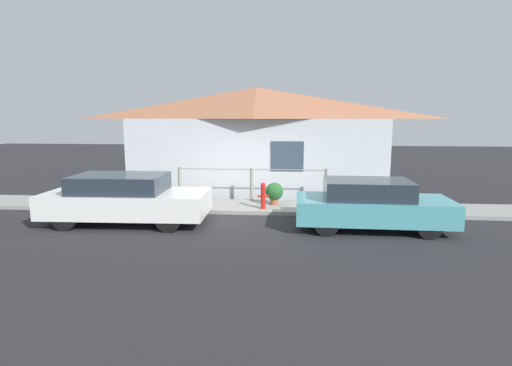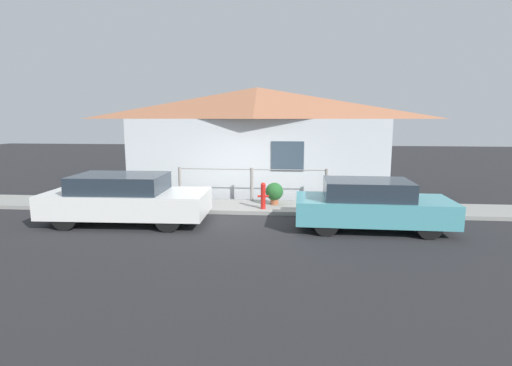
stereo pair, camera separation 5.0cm
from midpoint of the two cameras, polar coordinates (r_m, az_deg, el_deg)
name	(u,v)px [view 2 (the right image)]	position (r m, az deg, el deg)	size (l,w,h in m)	color
ground_plane	(246,215)	(11.66, -1.29, -4.58)	(60.00, 60.00, 0.00)	#262628
sidewalk	(249,207)	(12.45, -0.83, -3.42)	(24.00, 1.66, 0.11)	gray
house	(257,109)	(14.52, 0.22, 10.48)	(9.51, 2.23, 3.88)	silver
fence	(252,183)	(13.00, -0.50, 0.06)	(4.90, 0.10, 1.08)	gray
car_left	(126,198)	(11.21, -18.02, -2.10)	(4.33, 1.95, 1.31)	white
car_right	(371,205)	(10.47, 16.24, -3.00)	(3.84, 1.66, 1.26)	teal
fire_hydrant	(263,195)	(11.85, 1.15, -1.74)	(0.33, 0.15, 0.80)	red
potted_plant_near_hydrant	(274,192)	(12.45, 2.76, -1.33)	(0.55, 0.55, 0.69)	#9E5638
potted_plant_by_fence	(152,188)	(13.70, -14.59, -0.76)	(0.55, 0.55, 0.66)	brown
potted_plant_corner	(364,198)	(12.79, 15.27, -2.03)	(0.33, 0.33, 0.47)	brown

